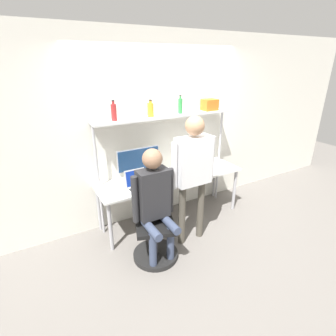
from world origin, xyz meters
The scene contains 14 objects.
ground_plane centered at (0.00, 0.00, 0.00)m, with size 12.00×12.00×0.00m, color slate.
wall_back centered at (0.00, 0.68, 1.35)m, with size 8.00×0.06×2.70m.
desk centered at (0.00, 0.34, 0.66)m, with size 2.20×0.63×0.73m.
shelf_unit centered at (0.00, 0.50, 1.41)m, with size 2.09×0.29×1.59m.
monitor centered at (-0.44, 0.49, 0.99)m, with size 0.62×0.21×0.45m.
laptop centered at (-0.59, 0.23, 0.79)m, with size 0.28×0.24×0.24m.
cell_phone centered at (-0.32, 0.15, 0.73)m, with size 0.07×0.15×0.01m.
office_chair centered at (-0.59, -0.28, 0.29)m, with size 0.59×0.59×0.94m.
person_seated centered at (-0.60, -0.32, 0.84)m, with size 0.53×0.47×1.42m.
person_standing centered at (-0.02, -0.24, 1.10)m, with size 0.62×0.23×1.71m.
bottle_red centered at (-0.74, 0.50, 1.70)m, with size 0.07×0.07×0.25m.
bottle_green centered at (0.24, 0.50, 1.70)m, with size 0.06×0.06×0.26m.
bottle_amber centered at (-0.23, 0.50, 1.69)m, with size 0.08×0.08×0.23m.
storage_box centered at (0.76, 0.50, 1.67)m, with size 0.22×0.17×0.16m.
Camera 1 is at (-1.77, -2.69, 2.30)m, focal length 28.00 mm.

